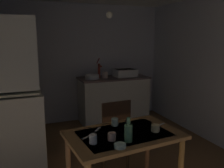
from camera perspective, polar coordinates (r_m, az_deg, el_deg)
ground_plane at (r=3.53m, az=-0.96°, el=-17.83°), size 4.61×4.61×0.00m
wall_back at (r=4.90m, az=-8.68°, el=4.85°), size 3.70×0.10×2.37m
wall_right at (r=4.15m, az=23.69°, el=2.95°), size 0.10×3.71×2.37m
hutch_cabinet at (r=3.34m, az=-24.76°, el=-3.57°), size 0.96×0.53×1.97m
counter_cabinet at (r=4.88m, az=0.37°, el=-3.68°), size 1.40×0.64×0.92m
sink_basin at (r=4.87m, az=3.16°, el=2.75°), size 0.44×0.34×0.15m
hand_pump at (r=4.70m, az=-3.11°, el=3.57°), size 0.05×0.27×0.39m
mixing_bowl_counter at (r=4.58m, az=-4.83°, el=1.75°), size 0.27×0.27×0.09m
stoneware_crock at (r=4.67m, az=-1.73°, el=2.19°), size 0.11×0.11×0.12m
dining_table at (r=2.48m, az=2.90°, el=-14.02°), size 1.19×0.80×0.76m
chair_far_side at (r=3.07m, az=0.15°, el=-12.17°), size 0.43×0.43×0.96m
serving_bowl_wide at (r=2.14m, az=1.94°, el=-14.67°), size 0.11×0.11×0.03m
mug_dark at (r=2.51m, az=10.43°, el=-10.41°), size 0.09×0.09×0.07m
mug_tall at (r=2.21m, az=-4.59°, el=-13.10°), size 0.07×0.07×0.08m
teacup_mint at (r=2.62m, az=0.67°, el=-9.12°), size 0.08×0.08×0.08m
teacup_cream at (r=2.27m, az=-0.02°, el=-12.53°), size 0.08×0.08×0.07m
glass_bottle at (r=2.23m, az=3.95°, el=-11.53°), size 0.08×0.08×0.23m
table_knife at (r=2.68m, az=11.07°, el=-9.78°), size 0.21×0.08×0.00m
teaspoon_near_bowl at (r=2.36m, az=-5.78°, el=-12.51°), size 0.14×0.08×0.00m
teaspoon_by_cup at (r=2.49m, az=3.81°, el=-11.20°), size 0.07×0.13×0.00m
serving_spoon at (r=2.53m, az=-3.49°, el=-10.82°), size 0.10×0.11×0.00m
pendant_bulb at (r=2.97m, az=-0.64°, el=16.35°), size 0.08×0.08×0.08m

